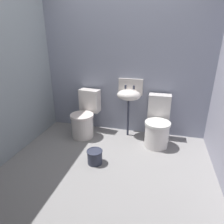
# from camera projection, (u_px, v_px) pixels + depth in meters

# --- Properties ---
(ground_plane) EXTENTS (3.24, 2.75, 0.08)m
(ground_plane) POSITION_uv_depth(u_px,v_px,m) (107.00, 169.00, 2.74)
(ground_plane) COLOR gray
(wall_back) EXTENTS (3.24, 0.10, 2.27)m
(wall_back) POSITION_uv_depth(u_px,v_px,m) (125.00, 69.00, 3.41)
(wall_back) COLOR #9095A9
(wall_back) RESTS_ON ground
(wall_left) EXTENTS (0.10, 2.55, 2.27)m
(wall_left) POSITION_uv_depth(u_px,v_px,m) (5.00, 78.00, 2.74)
(wall_left) COLOR #8F9AA2
(wall_left) RESTS_ON ground
(toilet_left) EXTENTS (0.46, 0.64, 0.78)m
(toilet_left) POSITION_uv_depth(u_px,v_px,m) (85.00, 118.00, 3.49)
(toilet_left) COLOR silver
(toilet_left) RESTS_ON ground
(toilet_right) EXTENTS (0.40, 0.59, 0.78)m
(toilet_right) POSITION_uv_depth(u_px,v_px,m) (158.00, 126.00, 3.21)
(toilet_right) COLOR silver
(toilet_right) RESTS_ON ground
(sink) EXTENTS (0.42, 0.35, 0.99)m
(sink) POSITION_uv_depth(u_px,v_px,m) (129.00, 94.00, 3.33)
(sink) COLOR #2F3244
(sink) RESTS_ON ground
(bucket) EXTENTS (0.22, 0.22, 0.20)m
(bucket) POSITION_uv_depth(u_px,v_px,m) (95.00, 157.00, 2.77)
(bucket) COLOR #2F3244
(bucket) RESTS_ON ground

